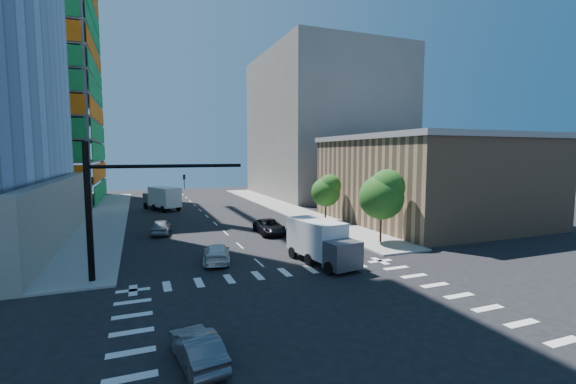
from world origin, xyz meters
name	(u,v)px	position (x,y,z in m)	size (l,w,h in m)	color
ground	(332,328)	(0.00, 0.00, 0.00)	(160.00, 160.00, 0.00)	black
road_markings	(332,328)	(0.00, 0.00, 0.01)	(20.00, 20.00, 0.01)	silver
sidewalk_ne	(283,207)	(12.50, 40.00, 0.07)	(5.00, 60.00, 0.15)	gray
sidewalk_nw	(107,217)	(-12.50, 40.00, 0.07)	(5.00, 60.00, 0.15)	gray
construction_building	(11,56)	(-27.41, 61.93, 24.61)	(25.16, 34.50, 70.60)	gray
commercial_building	(429,179)	(25.00, 22.00, 5.31)	(20.50, 22.50, 10.60)	#927155
bg_building_ne	(324,126)	(27.00, 55.00, 14.00)	(24.00, 30.00, 28.00)	slate
signal_mast_nw	(114,198)	(-10.00, 11.50, 5.49)	(10.20, 0.40, 9.00)	black
tree_south	(383,194)	(12.63, 13.90, 4.69)	(4.16, 4.16, 6.82)	#382316
tree_north	(327,190)	(12.93, 25.90, 3.99)	(3.54, 3.52, 5.78)	#382316
car_nb_far	(270,227)	(4.25, 21.98, 0.76)	(2.53, 5.49, 1.53)	black
car_sb_near	(217,253)	(-2.99, 13.36, 0.71)	(1.98, 4.87, 1.41)	silver
car_sb_mid	(161,227)	(-6.41, 26.03, 0.78)	(1.83, 4.55, 1.55)	#95989B
car_sb_cross	(197,348)	(-6.51, -0.90, 0.67)	(1.41, 4.05, 1.33)	#56565C
box_truck_near	(324,246)	(4.47, 9.83, 1.44)	(3.51, 6.52, 3.25)	black
box_truck_far	(161,200)	(-5.38, 44.56, 1.53)	(5.30, 7.14, 3.45)	black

